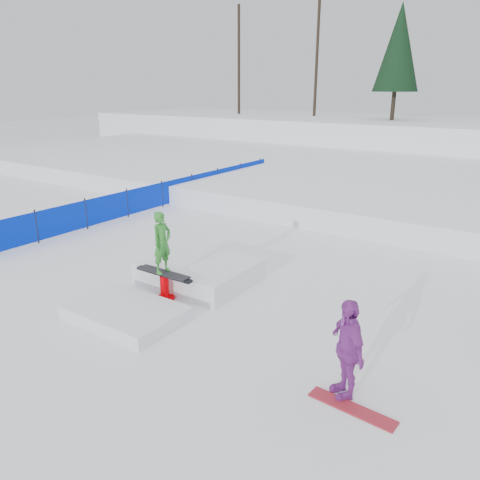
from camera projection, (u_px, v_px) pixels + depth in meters
The scene contains 7 objects.
ground at pixel (173, 304), 10.68m from camera, with size 120.00×120.00×0.00m, color white.
snow_berm at pixel (451, 138), 33.87m from camera, with size 60.00×14.00×2.40m, color white.
snow_midrise at pixel (391, 179), 23.12m from camera, with size 50.00×18.00×0.80m, color white.
safety_fence at pixel (162, 194), 19.17m from camera, with size 0.05×16.00×1.10m.
spectator_purple at pixel (347, 348), 7.31m from camera, with size 0.98×0.41×1.67m, color purple.
loose_board_red at pixel (352, 408), 7.21m from camera, with size 1.40×0.28×0.03m, color maroon.
jib_rail_feature at pixel (181, 279), 11.30m from camera, with size 2.60×4.40×2.11m.
Camera 1 is at (6.73, -7.14, 4.73)m, focal length 35.00 mm.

